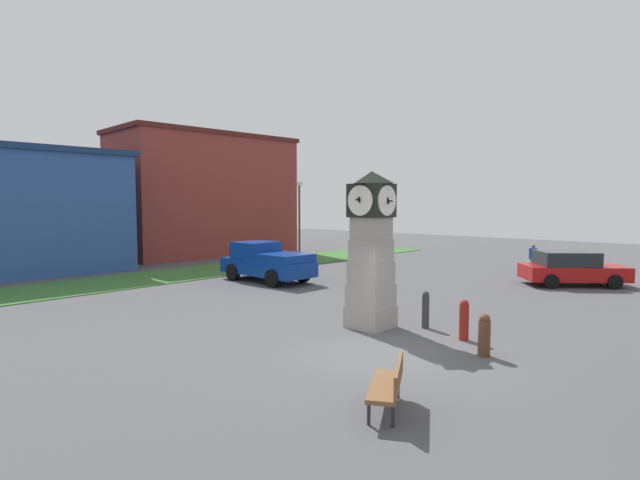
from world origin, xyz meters
TOP-DOWN VIEW (x-y plane):
  - ground_plane at (0.00, 0.00)m, footprint 84.95×84.95m
  - clock_tower at (1.99, 1.72)m, footprint 1.48×1.45m
  - bollard_near_tower at (3.02, 0.45)m, footprint 0.22×0.22m
  - bollard_mid_row at (2.55, -1.00)m, footprint 0.26×0.26m
  - bollard_far_row at (1.55, -2.02)m, footprint 0.29×0.29m
  - car_far_lot at (14.23, -0.49)m, footprint 4.23×4.60m
  - pickup_truck at (5.82, 10.62)m, footprint 2.23×4.86m
  - bench at (-2.69, -2.13)m, footprint 1.66×1.24m
  - pedestrian_crossing_lot at (16.79, 2.06)m, footprint 0.44×0.31m
  - street_lamp_far_side at (16.26, 18.68)m, footprint 0.50×0.24m
  - storefront_low_left at (11.36, 23.44)m, footprint 13.11×7.16m
  - grass_verge_far at (-0.92, 15.57)m, footprint 50.97×4.49m

SIDE VIEW (x-z plane):
  - ground_plane at x=0.00m, z-range 0.00..0.00m
  - grass_verge_far at x=-0.92m, z-range 0.00..0.04m
  - bench at x=-2.69m, z-range 0.07..0.97m
  - bollard_far_row at x=1.55m, z-range 0.01..1.05m
  - bollard_near_tower at x=3.02m, z-range 0.01..1.12m
  - bollard_mid_row at x=2.55m, z-range 0.01..1.12m
  - car_far_lot at x=14.23m, z-range 0.01..1.56m
  - pedestrian_crossing_lot at x=16.79m, z-range 0.11..1.69m
  - pickup_truck at x=5.82m, z-range 0.00..1.85m
  - clock_tower at x=1.99m, z-range -0.04..4.61m
  - street_lamp_far_side at x=16.26m, z-range 0.48..5.72m
  - storefront_low_left at x=11.36m, z-range 0.01..8.60m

